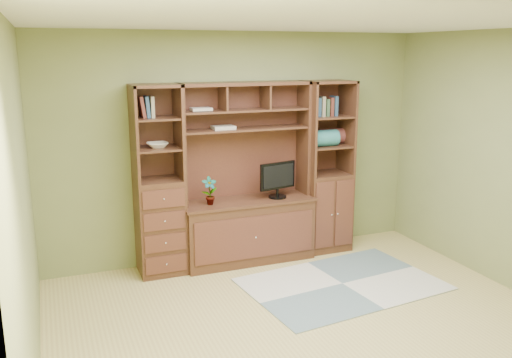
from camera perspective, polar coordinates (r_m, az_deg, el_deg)
name	(u,v)px	position (r m, az deg, el deg)	size (l,w,h in m)	color
room	(319,186)	(4.49, 6.66, -0.69)	(4.60, 4.10, 2.64)	tan
center_hutch	(248,175)	(6.10, -0.89, 0.47)	(1.54, 0.53, 2.05)	#452718
left_tower	(159,181)	(5.87, -10.21, -0.25)	(0.50, 0.45, 2.05)	#452718
right_tower	(326,167)	(6.55, 7.40, 1.27)	(0.55, 0.45, 2.05)	#452718
rug	(342,284)	(5.84, 9.08, -10.85)	(1.96, 1.31, 0.01)	#9EA4A3
monitor	(278,173)	(6.20, 2.29, 0.58)	(0.47, 0.21, 0.57)	black
orchid	(210,191)	(5.96, -4.91, -1.25)	(0.17, 0.11, 0.31)	#A16436
magazines	(223,127)	(6.00, -3.46, 5.44)	(0.24, 0.18, 0.04)	#B4A799
bowl	(157,145)	(5.79, -10.33, 3.53)	(0.22, 0.22, 0.05)	silver
blanket_teal	(324,138)	(6.41, 7.16, 4.29)	(0.33, 0.19, 0.19)	#296C6D
blanket_red	(331,136)	(6.61, 7.94, 4.50)	(0.33, 0.18, 0.18)	brown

